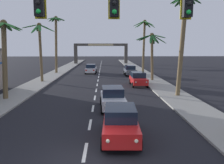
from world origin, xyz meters
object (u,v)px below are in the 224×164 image
at_px(sedan_parked_nearest_kerb, 138,79).
at_px(palm_left_second, 4,47).
at_px(sedan_oncoming_far, 91,69).
at_px(sedan_third_in_queue, 113,98).
at_px(town_gateway_arch, 101,50).
at_px(traffic_signal_mast, 164,26).
at_px(sedan_parked_mid_kerb, 130,70).
at_px(palm_right_third, 152,46).
at_px(palm_right_second, 183,29).
at_px(palm_right_farthest, 144,36).
at_px(palm_left_third, 40,41).
at_px(sedan_lead_at_stop_bar, 120,122).
at_px(palm_left_farthest, 56,36).

bearing_deg(sedan_parked_nearest_kerb, palm_left_second, -150.30).
height_order(sedan_oncoming_far, palm_left_second, palm_left_second).
bearing_deg(sedan_third_in_queue, town_gateway_arch, 91.83).
bearing_deg(traffic_signal_mast, sedan_parked_mid_kerb, 85.81).
bearing_deg(palm_right_third, palm_right_second, -85.79).
height_order(traffic_signal_mast, palm_right_farthest, palm_right_farthest).
height_order(sedan_third_in_queue, palm_right_third, palm_right_third).
xyz_separation_m(sedan_parked_nearest_kerb, palm_left_third, (-12.81, 3.16, 4.78)).
bearing_deg(sedan_third_in_queue, sedan_parked_nearest_kerb, 71.41).
bearing_deg(palm_left_third, palm_left_second, -91.45).
distance_m(traffic_signal_mast, sedan_oncoming_far, 34.17).
bearing_deg(sedan_lead_at_stop_bar, sedan_parked_nearest_kerb, 78.45).
bearing_deg(sedan_oncoming_far, sedan_parked_nearest_kerb, -64.06).
bearing_deg(traffic_signal_mast, sedan_parked_nearest_kerb, 84.07).
relative_size(traffic_signal_mast, sedan_oncoming_far, 2.38).
distance_m(sedan_parked_mid_kerb, palm_left_third, 15.70).
xyz_separation_m(sedan_third_in_queue, sedan_parked_nearest_kerb, (3.60, 10.72, 0.00)).
xyz_separation_m(palm_left_third, palm_right_farthest, (15.91, 11.22, 1.09)).
bearing_deg(sedan_oncoming_far, palm_left_third, -120.43).
bearing_deg(palm_right_second, traffic_signal_mast, -111.55).
distance_m(palm_left_second, palm_left_third, 10.66).
xyz_separation_m(palm_right_farthest, town_gateway_arch, (-8.26, 23.44, -2.90)).
relative_size(traffic_signal_mast, palm_left_farthest, 1.05).
xyz_separation_m(palm_left_third, palm_right_third, (15.21, 0.74, -0.64)).
xyz_separation_m(traffic_signal_mast, palm_right_third, (4.47, 23.77, -0.57)).
relative_size(sedan_parked_mid_kerb, palm_left_third, 0.56).
bearing_deg(palm_left_third, sedan_lead_at_stop_bar, -64.70).
distance_m(sedan_oncoming_far, palm_left_third, 13.09).
bearing_deg(palm_right_third, sedan_lead_at_stop_bar, -105.76).
xyz_separation_m(sedan_parked_nearest_kerb, sedan_parked_mid_kerb, (0.17, 10.58, 0.00)).
relative_size(sedan_lead_at_stop_bar, palm_left_second, 0.63).
height_order(sedan_third_in_queue, palm_left_third, palm_left_third).
distance_m(traffic_signal_mast, palm_right_second, 14.29).
height_order(palm_left_third, palm_right_third, palm_left_third).
bearing_deg(palm_right_third, palm_right_farthest, 86.19).
bearing_deg(sedan_third_in_queue, palm_right_farthest, 75.05).
bearing_deg(palm_right_farthest, sedan_oncoming_far, -175.79).
xyz_separation_m(palm_right_second, palm_right_third, (-0.77, 10.50, -1.45)).
xyz_separation_m(traffic_signal_mast, palm_right_second, (5.24, 13.26, 0.88)).
relative_size(traffic_signal_mast, palm_right_second, 1.09).
bearing_deg(sedan_parked_nearest_kerb, sedan_lead_at_stop_bar, -101.55).
relative_size(sedan_lead_at_stop_bar, sedan_oncoming_far, 1.00).
bearing_deg(sedan_third_in_queue, palm_left_second, 161.05).
xyz_separation_m(palm_left_second, palm_right_third, (15.48, 11.36, 0.17)).
relative_size(sedan_parked_nearest_kerb, palm_right_farthest, 0.46).
relative_size(sedan_third_in_queue, palm_left_third, 0.56).
distance_m(palm_left_second, palm_right_farthest, 27.25).
xyz_separation_m(sedan_parked_nearest_kerb, palm_right_second, (3.17, -6.61, 5.59)).
relative_size(palm_right_second, palm_right_third, 1.46).
bearing_deg(traffic_signal_mast, palm_left_farthest, 107.71).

